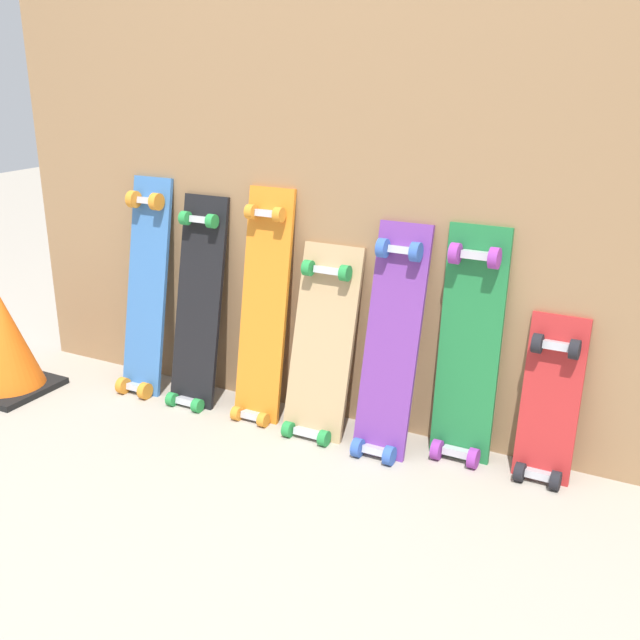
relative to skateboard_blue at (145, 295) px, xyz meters
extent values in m
plane|color=#A89E8E|center=(0.77, 0.06, -0.38)|extent=(12.00, 12.00, 0.00)
cube|color=#99724C|center=(0.77, 0.13, 0.39)|extent=(2.75, 0.04, 1.54)
cube|color=#386BAD|center=(0.00, 0.01, 0.00)|extent=(0.18, 0.20, 0.89)
cube|color=#B7B7BF|center=(0.00, -0.09, -0.35)|extent=(0.08, 0.04, 0.03)
cube|color=#B7B7BF|center=(0.00, 0.06, 0.36)|extent=(0.08, 0.04, 0.03)
cylinder|color=orange|center=(-0.05, -0.11, -0.35)|extent=(0.03, 0.06, 0.06)
cylinder|color=orange|center=(0.05, -0.11, -0.35)|extent=(0.03, 0.06, 0.06)
cylinder|color=orange|center=(-0.05, 0.04, 0.36)|extent=(0.03, 0.06, 0.06)
cylinder|color=orange|center=(0.05, 0.04, 0.36)|extent=(0.03, 0.06, 0.06)
cube|color=black|center=(0.24, 0.01, -0.03)|extent=(0.19, 0.20, 0.85)
cube|color=#B7B7BF|center=(0.24, -0.09, -0.36)|extent=(0.09, 0.04, 0.03)
cube|color=#B7B7BF|center=(0.24, 0.06, 0.31)|extent=(0.09, 0.04, 0.03)
cylinder|color=#268C3F|center=(0.18, -0.11, -0.35)|extent=(0.03, 0.05, 0.05)
cylinder|color=#268C3F|center=(0.30, -0.11, -0.35)|extent=(0.03, 0.05, 0.05)
cylinder|color=#268C3F|center=(0.18, 0.04, 0.31)|extent=(0.03, 0.05, 0.05)
cylinder|color=#268C3F|center=(0.30, 0.04, 0.31)|extent=(0.03, 0.05, 0.05)
cube|color=orange|center=(0.52, 0.02, 0.00)|extent=(0.18, 0.18, 0.90)
cube|color=#B7B7BF|center=(0.52, -0.08, -0.36)|extent=(0.08, 0.04, 0.03)
cube|color=#B7B7BF|center=(0.52, 0.06, 0.36)|extent=(0.08, 0.04, 0.03)
cylinder|color=orange|center=(0.47, -0.09, -0.35)|extent=(0.03, 0.05, 0.05)
cylinder|color=orange|center=(0.58, -0.09, -0.35)|extent=(0.03, 0.05, 0.05)
cylinder|color=orange|center=(0.47, 0.04, 0.36)|extent=(0.03, 0.05, 0.05)
cylinder|color=orange|center=(0.58, 0.04, 0.36)|extent=(0.03, 0.05, 0.05)
cube|color=tan|center=(0.77, 0.00, -0.09)|extent=(0.23, 0.21, 0.72)
cube|color=#B7B7BF|center=(0.77, -0.10, -0.36)|extent=(0.10, 0.04, 0.03)
cube|color=#B7B7BF|center=(0.77, 0.05, 0.19)|extent=(0.10, 0.04, 0.03)
cylinder|color=#268C3F|center=(0.70, -0.12, -0.35)|extent=(0.03, 0.05, 0.05)
cylinder|color=#268C3F|center=(0.84, -0.12, -0.35)|extent=(0.03, 0.05, 0.05)
cylinder|color=#268C3F|center=(0.70, 0.03, 0.19)|extent=(0.03, 0.05, 0.05)
cylinder|color=#268C3F|center=(0.84, 0.03, 0.19)|extent=(0.03, 0.05, 0.05)
cube|color=#6B338C|center=(1.03, -0.01, -0.04)|extent=(0.18, 0.22, 0.82)
cube|color=#B7B7BF|center=(1.03, -0.11, -0.35)|extent=(0.08, 0.04, 0.03)
cube|color=#B7B7BF|center=(1.03, 0.05, 0.29)|extent=(0.08, 0.04, 0.03)
cylinder|color=#3359B2|center=(0.97, -0.13, -0.35)|extent=(0.03, 0.06, 0.06)
cylinder|color=#3359B2|center=(1.08, -0.13, -0.35)|extent=(0.03, 0.06, 0.06)
cylinder|color=#3359B2|center=(0.97, 0.04, 0.29)|extent=(0.03, 0.06, 0.06)
cylinder|color=#3359B2|center=(1.08, 0.04, 0.29)|extent=(0.03, 0.06, 0.06)
cube|color=#1E7238|center=(1.27, 0.05, -0.03)|extent=(0.20, 0.10, 0.83)
cube|color=#B7B7BF|center=(1.27, -0.01, -0.35)|extent=(0.09, 0.04, 0.03)
cube|color=#B7B7BF|center=(1.27, 0.06, 0.30)|extent=(0.09, 0.04, 0.03)
cylinder|color=purple|center=(1.21, -0.02, -0.35)|extent=(0.03, 0.07, 0.07)
cylinder|color=purple|center=(1.33, -0.02, -0.35)|extent=(0.03, 0.07, 0.07)
cylinder|color=purple|center=(1.21, 0.05, 0.30)|extent=(0.03, 0.07, 0.07)
cylinder|color=purple|center=(1.33, 0.05, 0.30)|extent=(0.03, 0.07, 0.07)
cube|color=#B22626|center=(1.53, 0.05, -0.16)|extent=(0.18, 0.12, 0.58)
cube|color=#B7B7BF|center=(1.53, -0.02, -0.35)|extent=(0.08, 0.04, 0.03)
cube|color=#B7B7BF|center=(1.53, 0.06, 0.05)|extent=(0.08, 0.04, 0.03)
cylinder|color=black|center=(1.48, -0.03, -0.35)|extent=(0.03, 0.06, 0.06)
cylinder|color=black|center=(1.59, -0.03, -0.35)|extent=(0.03, 0.06, 0.06)
cylinder|color=black|center=(1.48, 0.04, 0.05)|extent=(0.03, 0.06, 0.06)
cylinder|color=black|center=(1.59, 0.04, 0.05)|extent=(0.03, 0.06, 0.06)
cube|color=black|center=(-0.47, -0.29, -0.37)|extent=(0.31, 0.31, 0.02)
cone|color=orange|center=(-0.47, -0.29, -0.16)|extent=(0.27, 0.27, 0.39)
camera|label=1|loc=(1.90, -2.16, 0.88)|focal=42.75mm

